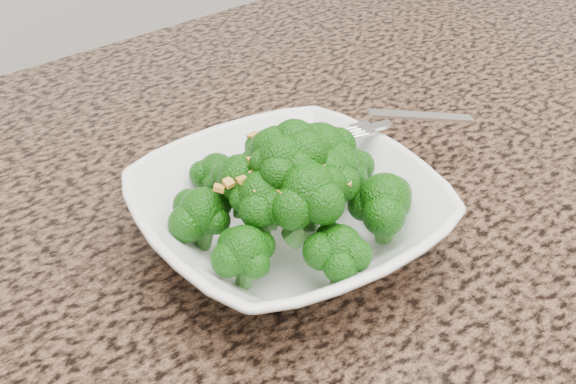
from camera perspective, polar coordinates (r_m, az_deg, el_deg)
granite_counter at (r=0.61m, az=15.88°, el=-3.91°), size 1.64×1.04×0.03m
bowl at (r=0.55m, az=-0.00°, el=-1.95°), size 0.24×0.24×0.05m
broccoli_pile at (r=0.51m, az=-0.00°, el=3.61°), size 0.20×0.20×0.07m
garlic_topping at (r=0.49m, az=-0.00°, el=7.37°), size 0.12×0.12×0.01m
fork at (r=0.60m, az=7.46°, el=5.28°), size 0.16×0.09×0.01m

